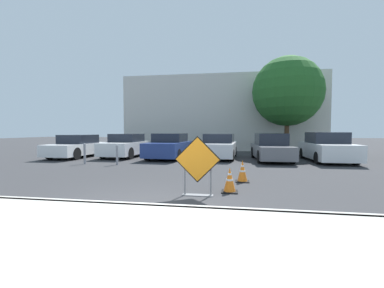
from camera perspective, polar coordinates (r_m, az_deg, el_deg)
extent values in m
plane|color=#333335|center=(15.14, 1.84, -3.22)|extent=(96.00, 96.00, 0.00)
cube|color=#ADAAA3|center=(4.28, -19.76, -18.57)|extent=(28.47, 2.89, 0.14)
cube|color=#ADAAA3|center=(5.52, -12.24, -13.51)|extent=(28.47, 0.20, 0.14)
cube|color=black|center=(6.37, 1.24, -3.42)|extent=(1.16, 0.02, 1.16)
cube|color=orange|center=(6.35, 1.22, -3.44)|extent=(1.09, 0.02, 1.09)
cube|color=slate|center=(6.57, 1.29, -11.29)|extent=(0.78, 0.20, 0.02)
cube|color=slate|center=(6.53, -1.58, -7.35)|extent=(0.04, 0.04, 0.92)
cube|color=slate|center=(6.44, 4.20, -7.50)|extent=(0.04, 0.04, 0.92)
cube|color=black|center=(6.99, 8.35, -10.42)|extent=(0.43, 0.43, 0.03)
cone|color=orange|center=(6.92, 8.37, -7.76)|extent=(0.32, 0.32, 0.63)
cylinder|color=white|center=(6.90, 8.38, -6.63)|extent=(0.10, 0.10, 0.06)
cylinder|color=white|center=(6.93, 8.37, -7.86)|extent=(0.18, 0.18, 0.06)
cube|color=black|center=(8.42, 11.13, -8.15)|extent=(0.42, 0.42, 0.03)
cone|color=orange|center=(8.36, 11.15, -5.81)|extent=(0.31, 0.31, 0.66)
cylinder|color=white|center=(8.34, 11.16, -4.82)|extent=(0.10, 0.10, 0.06)
cylinder|color=white|center=(8.36, 11.15, -5.90)|extent=(0.17, 0.17, 0.06)
cube|color=white|center=(17.34, -24.06, -0.97)|extent=(1.87, 4.49, 0.66)
cube|color=#1E232D|center=(17.40, -23.90, 1.02)|extent=(1.62, 2.07, 0.53)
cylinder|color=black|center=(15.74, -24.36, -1.98)|extent=(0.21, 0.70, 0.69)
cylinder|color=black|center=(16.74, -29.08, -1.81)|extent=(0.21, 0.70, 0.69)
cylinder|color=black|center=(18.09, -19.40, -1.28)|extent=(0.21, 0.70, 0.69)
cylinder|color=black|center=(18.96, -23.80, -1.17)|extent=(0.21, 0.70, 0.69)
cube|color=white|center=(16.55, -14.39, -0.83)|extent=(1.93, 4.27, 0.75)
cube|color=#1E232D|center=(16.62, -14.26, 1.35)|extent=(1.65, 1.98, 0.50)
cylinder|color=black|center=(15.04, -13.63, -2.03)|extent=(0.22, 0.69, 0.69)
cylinder|color=black|center=(15.80, -19.15, -1.87)|extent=(0.22, 0.69, 0.69)
cylinder|color=black|center=(17.44, -10.06, -1.31)|extent=(0.22, 0.69, 0.69)
cylinder|color=black|center=(18.11, -15.00, -1.21)|extent=(0.22, 0.69, 0.69)
cube|color=navy|center=(15.29, -4.96, -1.01)|extent=(2.14, 4.46, 0.79)
cube|color=#1E232D|center=(15.36, -4.85, 1.42)|extent=(1.78, 2.10, 0.51)
cylinder|color=black|center=(13.77, -3.17, -2.46)|extent=(0.24, 0.67, 0.66)
cylinder|color=black|center=(14.34, -9.92, -2.28)|extent=(0.24, 0.67, 0.66)
cylinder|color=black|center=(16.38, -0.62, -1.59)|extent=(0.24, 0.67, 0.66)
cylinder|color=black|center=(16.86, -6.41, -1.48)|extent=(0.24, 0.67, 0.66)
cube|color=silver|center=(15.22, 5.98, -1.13)|extent=(2.10, 4.17, 0.76)
cube|color=#1E232D|center=(15.29, 6.04, 1.29)|extent=(1.75, 1.96, 0.52)
cylinder|color=black|center=(13.91, 8.90, -2.51)|extent=(0.24, 0.64, 0.63)
cylinder|color=black|center=(14.12, 1.91, -2.39)|extent=(0.24, 0.64, 0.63)
cylinder|color=black|center=(16.42, 9.48, -1.68)|extent=(0.24, 0.64, 0.63)
cylinder|color=black|center=(16.60, 3.53, -1.60)|extent=(0.24, 0.64, 0.63)
cube|color=slate|center=(14.70, 17.13, -1.51)|extent=(1.90, 4.44, 0.67)
cube|color=#1E232D|center=(14.77, 17.10, 1.05)|extent=(1.59, 2.07, 0.64)
cylinder|color=black|center=(13.57, 21.42, -2.73)|extent=(0.23, 0.68, 0.67)
cylinder|color=black|center=(13.26, 14.81, -2.75)|extent=(0.23, 0.68, 0.67)
cylinder|color=black|center=(16.19, 19.01, -1.79)|extent=(0.23, 0.68, 0.67)
cylinder|color=black|center=(15.94, 13.47, -1.79)|extent=(0.23, 0.68, 0.67)
cube|color=white|center=(15.44, 27.76, -1.32)|extent=(1.94, 4.38, 0.80)
cube|color=#1E232D|center=(15.51, 27.69, 1.25)|extent=(1.69, 2.02, 0.58)
cylinder|color=black|center=(14.53, 32.72, -2.73)|extent=(0.21, 0.62, 0.62)
cylinder|color=black|center=(13.91, 26.13, -2.80)|extent=(0.21, 0.62, 0.62)
cylinder|color=black|center=(17.02, 29.04, -1.87)|extent=(0.21, 0.62, 0.62)
cylinder|color=black|center=(16.50, 23.34, -1.88)|extent=(0.21, 0.62, 0.62)
cylinder|color=gray|center=(12.78, -16.31, -2.44)|extent=(0.11, 0.11, 0.91)
sphere|color=gray|center=(12.75, -16.34, -0.41)|extent=(0.12, 0.12, 0.12)
cylinder|color=gray|center=(13.59, -22.73, -2.12)|extent=(0.11, 0.11, 0.96)
sphere|color=gray|center=(13.56, -22.77, -0.09)|extent=(0.12, 0.12, 0.12)
cube|color=beige|center=(23.39, 6.71, 6.61)|extent=(16.57, 5.00, 6.26)
cylinder|color=#513823|center=(19.50, 20.28, 1.77)|extent=(0.32, 0.32, 2.58)
sphere|color=#235B23|center=(19.70, 20.45, 10.90)|extent=(4.89, 4.89, 4.89)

